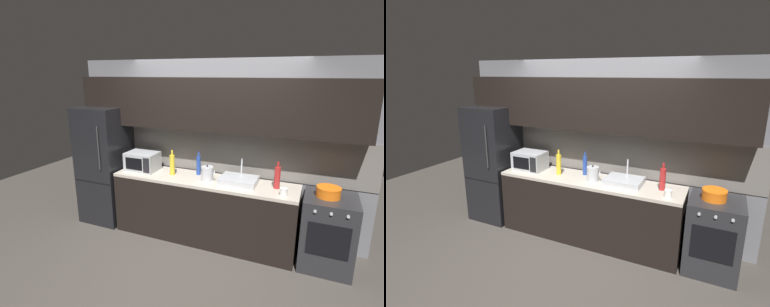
% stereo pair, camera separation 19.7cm
% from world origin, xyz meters
% --- Properties ---
extents(ground_plane, '(10.00, 10.00, 0.00)m').
position_xyz_m(ground_plane, '(0.00, 0.00, 0.00)').
color(ground_plane, '#3D3833').
extents(back_wall, '(4.29, 0.44, 2.50)m').
position_xyz_m(back_wall, '(0.00, 1.20, 1.55)').
color(back_wall, slate).
rests_on(back_wall, ground).
extents(counter_run, '(2.55, 0.60, 0.90)m').
position_xyz_m(counter_run, '(0.00, 0.90, 0.45)').
color(counter_run, black).
rests_on(counter_run, ground).
extents(refrigerator, '(0.68, 0.69, 1.81)m').
position_xyz_m(refrigerator, '(-1.66, 0.90, 0.91)').
color(refrigerator, black).
rests_on(refrigerator, ground).
extents(oven_range, '(0.60, 0.62, 0.90)m').
position_xyz_m(oven_range, '(1.62, 0.90, 0.45)').
color(oven_range, '#232326').
rests_on(oven_range, ground).
extents(microwave, '(0.46, 0.35, 0.27)m').
position_xyz_m(microwave, '(-0.97, 0.92, 1.04)').
color(microwave, '#A8AAAF').
rests_on(microwave, counter_run).
extents(sink_basin, '(0.48, 0.38, 0.30)m').
position_xyz_m(sink_basin, '(0.49, 0.93, 0.94)').
color(sink_basin, '#ADAFB5').
rests_on(sink_basin, counter_run).
extents(kettle, '(0.20, 0.16, 0.22)m').
position_xyz_m(kettle, '(0.07, 0.87, 1.00)').
color(kettle, '#B7BABF').
rests_on(kettle, counter_run).
extents(wine_bottle_yellow, '(0.07, 0.07, 0.36)m').
position_xyz_m(wine_bottle_yellow, '(-0.47, 0.90, 1.05)').
color(wine_bottle_yellow, gold).
rests_on(wine_bottle_yellow, counter_run).
extents(wine_bottle_blue, '(0.06, 0.06, 0.34)m').
position_xyz_m(wine_bottle_blue, '(-0.13, 1.05, 1.04)').
color(wine_bottle_blue, '#234299').
rests_on(wine_bottle_blue, counter_run).
extents(wine_bottle_red, '(0.08, 0.08, 0.35)m').
position_xyz_m(wine_bottle_red, '(0.98, 0.94, 1.04)').
color(wine_bottle_red, '#A82323').
rests_on(wine_bottle_red, counter_run).
extents(mug_white, '(0.09, 0.09, 0.09)m').
position_xyz_m(mug_white, '(1.09, 0.74, 0.95)').
color(mug_white, silver).
rests_on(mug_white, counter_run).
extents(cooking_pot, '(0.27, 0.27, 0.12)m').
position_xyz_m(cooking_pot, '(1.57, 0.90, 0.96)').
color(cooking_pot, orange).
rests_on(cooking_pot, oven_range).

